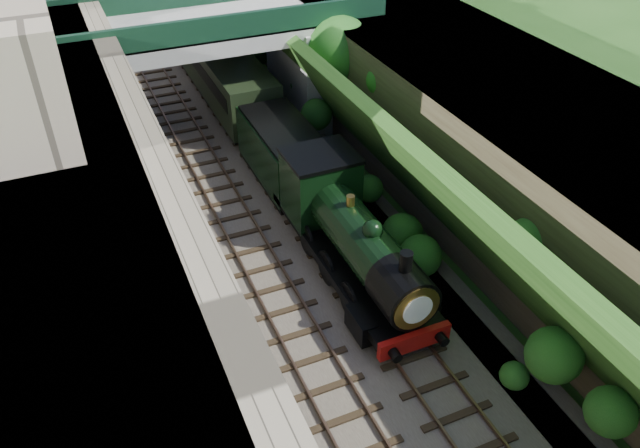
# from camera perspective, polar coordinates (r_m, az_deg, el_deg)

# --- Properties ---
(trackbed) EXTENTS (10.00, 90.00, 0.20)m
(trackbed) POSITION_cam_1_polar(r_m,az_deg,el_deg) (32.80, -7.08, 5.85)
(trackbed) COLOR #473F38
(trackbed) RESTS_ON ground
(retaining_wall) EXTENTS (1.00, 90.00, 7.00)m
(retaining_wall) POSITION_cam_1_polar(r_m,az_deg,el_deg) (30.39, -17.58, 9.09)
(retaining_wall) COLOR #756B56
(retaining_wall) RESTS_ON ground
(street_plateau_left) EXTENTS (6.00, 90.00, 7.00)m
(street_plateau_left) POSITION_cam_1_polar(r_m,az_deg,el_deg) (30.36, -24.07, 7.53)
(street_plateau_left) COLOR #262628
(street_plateau_left) RESTS_ON ground
(street_plateau_right) EXTENTS (8.00, 90.00, 6.25)m
(street_plateau_right) POSITION_cam_1_polar(r_m,az_deg,el_deg) (34.93, 7.93, 13.27)
(street_plateau_right) COLOR #262628
(street_plateau_right) RESTS_ON ground
(embankment_slope) EXTENTS (4.43, 90.00, 6.36)m
(embankment_slope) POSITION_cam_1_polar(r_m,az_deg,el_deg) (33.13, 0.85, 11.33)
(embankment_slope) COLOR #1E4714
(embankment_slope) RESTS_ON ground
(track_left) EXTENTS (2.50, 90.00, 0.20)m
(track_left) POSITION_cam_1_polar(r_m,az_deg,el_deg) (32.33, -10.48, 5.31)
(track_left) COLOR black
(track_left) RESTS_ON trackbed
(track_right) EXTENTS (2.50, 90.00, 0.20)m
(track_right) POSITION_cam_1_polar(r_m,az_deg,el_deg) (33.03, -5.11, 6.51)
(track_right) COLOR black
(track_right) RESTS_ON trackbed
(road_bridge) EXTENTS (16.00, 6.40, 7.25)m
(road_bridge) POSITION_cam_1_polar(r_m,az_deg,el_deg) (34.82, -8.12, 14.87)
(road_bridge) COLOR gray
(road_bridge) RESTS_ON ground
(tree) EXTENTS (3.60, 3.80, 6.60)m
(tree) POSITION_cam_1_polar(r_m,az_deg,el_deg) (33.46, 1.89, 15.36)
(tree) COLOR black
(tree) RESTS_ON ground
(locomotive) EXTENTS (3.10, 10.22, 3.83)m
(locomotive) POSITION_cam_1_polar(r_m,az_deg,el_deg) (24.08, 2.86, -1.20)
(locomotive) COLOR black
(locomotive) RESTS_ON trackbed
(tender) EXTENTS (2.70, 6.00, 3.05)m
(tender) POSITION_cam_1_polar(r_m,az_deg,el_deg) (29.89, -3.34, 6.23)
(tender) COLOR black
(tender) RESTS_ON trackbed
(coach_front) EXTENTS (2.90, 18.00, 3.70)m
(coach_front) POSITION_cam_1_polar(r_m,az_deg,el_deg) (40.69, -9.89, 14.79)
(coach_front) COLOR black
(coach_front) RESTS_ON trackbed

